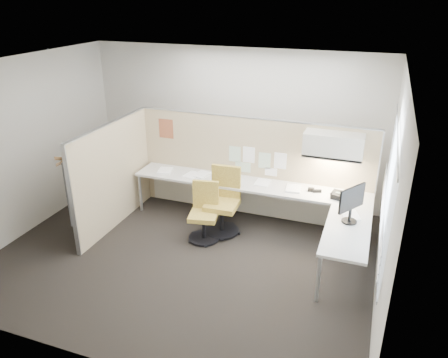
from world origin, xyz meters
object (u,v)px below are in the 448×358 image
at_px(chair_right, 223,203).
at_px(chair_left, 204,214).
at_px(monitor, 352,202).
at_px(phone, 338,195).
at_px(desk, 265,196).

bearing_deg(chair_right, chair_left, -124.30).
relative_size(chair_right, monitor, 2.02).
distance_m(chair_left, phone, 2.10).
relative_size(monitor, phone, 2.21).
distance_m(chair_left, monitor, 2.29).
relative_size(chair_left, chair_right, 0.86).
distance_m(chair_right, monitor, 2.11).
distance_m(desk, chair_right, 0.70).
relative_size(desk, phone, 16.49).
height_order(desk, monitor, monitor).
xyz_separation_m(desk, monitor, (1.37, -0.66, 0.44)).
bearing_deg(phone, monitor, -60.05).
xyz_separation_m(chair_left, phone, (1.97, 0.66, 0.35)).
bearing_deg(chair_left, monitor, -12.65).
relative_size(chair_left, phone, 3.83).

